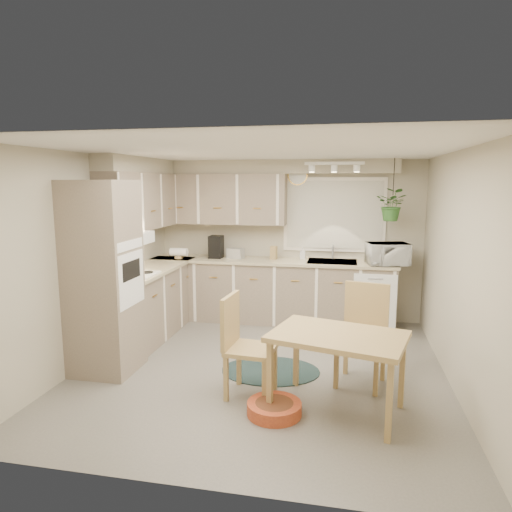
# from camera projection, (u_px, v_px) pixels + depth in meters

# --- Properties ---
(floor) EXTENTS (4.20, 4.20, 0.00)m
(floor) POSITION_uv_depth(u_px,v_px,m) (262.00, 368.00, 5.15)
(floor) COLOR slate
(floor) RESTS_ON ground
(ceiling) EXTENTS (4.20, 4.20, 0.00)m
(ceiling) POSITION_uv_depth(u_px,v_px,m) (262.00, 151.00, 4.76)
(ceiling) COLOR silver
(ceiling) RESTS_ON wall_back
(wall_back) EXTENTS (4.00, 0.04, 2.40)m
(wall_back) POSITION_uv_depth(u_px,v_px,m) (287.00, 240.00, 6.99)
(wall_back) COLOR #AFA791
(wall_back) RESTS_ON floor
(wall_front) EXTENTS (4.00, 0.04, 2.40)m
(wall_front) POSITION_uv_depth(u_px,v_px,m) (201.00, 320.00, 2.92)
(wall_front) COLOR #AFA791
(wall_front) RESTS_ON floor
(wall_left) EXTENTS (0.04, 4.20, 2.40)m
(wall_left) POSITION_uv_depth(u_px,v_px,m) (94.00, 258.00, 5.34)
(wall_left) COLOR #AFA791
(wall_left) RESTS_ON floor
(wall_right) EXTENTS (0.04, 4.20, 2.40)m
(wall_right) POSITION_uv_depth(u_px,v_px,m) (458.00, 271.00, 4.56)
(wall_right) COLOR #AFA791
(wall_right) RESTS_ON floor
(base_cab_left) EXTENTS (0.60, 1.85, 0.90)m
(base_cab_left) POSITION_uv_depth(u_px,v_px,m) (152.00, 302.00, 6.25)
(base_cab_left) COLOR gray
(base_cab_left) RESTS_ON floor
(base_cab_back) EXTENTS (3.60, 0.60, 0.90)m
(base_cab_back) POSITION_uv_depth(u_px,v_px,m) (271.00, 292.00, 6.85)
(base_cab_back) COLOR gray
(base_cab_back) RESTS_ON floor
(counter_left) EXTENTS (0.64, 1.89, 0.04)m
(counter_left) POSITION_uv_depth(u_px,v_px,m) (151.00, 269.00, 6.17)
(counter_left) COLOR tan
(counter_left) RESTS_ON base_cab_left
(counter_back) EXTENTS (3.64, 0.64, 0.04)m
(counter_back) POSITION_uv_depth(u_px,v_px,m) (271.00, 261.00, 6.77)
(counter_back) COLOR tan
(counter_back) RESTS_ON base_cab_back
(oven_stack) EXTENTS (0.65, 0.65, 2.10)m
(oven_stack) POSITION_uv_depth(u_px,v_px,m) (104.00, 278.00, 4.94)
(oven_stack) COLOR gray
(oven_stack) RESTS_ON floor
(wall_oven_face) EXTENTS (0.02, 0.56, 0.58)m
(wall_oven_face) POSITION_uv_depth(u_px,v_px,m) (131.00, 279.00, 4.88)
(wall_oven_face) COLOR white
(wall_oven_face) RESTS_ON oven_stack
(upper_cab_left) EXTENTS (0.35, 2.00, 0.75)m
(upper_cab_left) POSITION_uv_depth(u_px,v_px,m) (143.00, 201.00, 6.18)
(upper_cab_left) COLOR gray
(upper_cab_left) RESTS_ON wall_left
(upper_cab_back) EXTENTS (2.00, 0.35, 0.75)m
(upper_cab_back) POSITION_uv_depth(u_px,v_px,m) (221.00, 199.00, 6.91)
(upper_cab_back) COLOR gray
(upper_cab_back) RESTS_ON wall_back
(soffit_left) EXTENTS (0.30, 2.00, 0.20)m
(soffit_left) POSITION_uv_depth(u_px,v_px,m) (140.00, 165.00, 6.11)
(soffit_left) COLOR #AFA791
(soffit_left) RESTS_ON wall_left
(soffit_back) EXTENTS (3.60, 0.30, 0.20)m
(soffit_back) POSITION_uv_depth(u_px,v_px,m) (273.00, 167.00, 6.70)
(soffit_back) COLOR #AFA791
(soffit_back) RESTS_ON wall_back
(cooktop) EXTENTS (0.52, 0.58, 0.02)m
(cooktop) POSITION_uv_depth(u_px,v_px,m) (132.00, 275.00, 5.61)
(cooktop) COLOR white
(cooktop) RESTS_ON counter_left
(range_hood) EXTENTS (0.40, 0.60, 0.14)m
(range_hood) POSITION_uv_depth(u_px,v_px,m) (129.00, 238.00, 5.54)
(range_hood) COLOR white
(range_hood) RESTS_ON upper_cab_left
(window_blinds) EXTENTS (1.40, 0.02, 1.00)m
(window_blinds) POSITION_uv_depth(u_px,v_px,m) (334.00, 215.00, 6.76)
(window_blinds) COLOR silver
(window_blinds) RESTS_ON wall_back
(window_frame) EXTENTS (1.50, 0.02, 1.10)m
(window_frame) POSITION_uv_depth(u_px,v_px,m) (334.00, 215.00, 6.77)
(window_frame) COLOR white
(window_frame) RESTS_ON wall_back
(sink) EXTENTS (0.70, 0.48, 0.10)m
(sink) POSITION_uv_depth(u_px,v_px,m) (332.00, 264.00, 6.61)
(sink) COLOR #AAACB1
(sink) RESTS_ON counter_back
(dishwasher_front) EXTENTS (0.58, 0.02, 0.83)m
(dishwasher_front) POSITION_uv_depth(u_px,v_px,m) (375.00, 304.00, 6.27)
(dishwasher_front) COLOR white
(dishwasher_front) RESTS_ON base_cab_back
(track_light_bar) EXTENTS (0.80, 0.04, 0.04)m
(track_light_bar) POSITION_uv_depth(u_px,v_px,m) (334.00, 163.00, 6.14)
(track_light_bar) COLOR white
(track_light_bar) RESTS_ON ceiling
(wall_clock) EXTENTS (0.30, 0.03, 0.30)m
(wall_clock) POSITION_uv_depth(u_px,v_px,m) (298.00, 175.00, 6.77)
(wall_clock) COLOR #E8B351
(wall_clock) RESTS_ON wall_back
(dining_table) EXTENTS (1.32, 1.05, 0.73)m
(dining_table) POSITION_uv_depth(u_px,v_px,m) (337.00, 373.00, 4.14)
(dining_table) COLOR tan
(dining_table) RESTS_ON floor
(chair_left) EXTENTS (0.51, 0.51, 1.00)m
(chair_left) POSITION_uv_depth(u_px,v_px,m) (251.00, 346.00, 4.43)
(chair_left) COLOR tan
(chair_left) RESTS_ON floor
(chair_back) EXTENTS (0.59, 0.59, 1.04)m
(chair_back) POSITION_uv_depth(u_px,v_px,m) (361.00, 336.00, 4.66)
(chair_back) COLOR tan
(chair_back) RESTS_ON floor
(braided_rug) EXTENTS (1.17, 0.92, 0.01)m
(braided_rug) POSITION_uv_depth(u_px,v_px,m) (271.00, 371.00, 5.07)
(braided_rug) COLOR black
(braided_rug) RESTS_ON floor
(pet_bed) EXTENTS (0.55, 0.55, 0.11)m
(pet_bed) POSITION_uv_depth(u_px,v_px,m) (274.00, 409.00, 4.11)
(pet_bed) COLOR #C35427
(pet_bed) RESTS_ON floor
(microwave) EXTENTS (0.61, 0.43, 0.37)m
(microwave) POSITION_uv_depth(u_px,v_px,m) (388.00, 252.00, 6.33)
(microwave) COLOR white
(microwave) RESTS_ON counter_back
(soap_bottle) EXTENTS (0.09, 0.18, 0.08)m
(soap_bottle) POSITION_uv_depth(u_px,v_px,m) (303.00, 256.00, 6.83)
(soap_bottle) COLOR white
(soap_bottle) RESTS_ON counter_back
(hanging_plant) EXTENTS (0.55, 0.57, 0.35)m
(hanging_plant) POSITION_uv_depth(u_px,v_px,m) (392.00, 208.00, 6.22)
(hanging_plant) COLOR #2E6026
(hanging_plant) RESTS_ON ceiling
(coffee_maker) EXTENTS (0.19, 0.23, 0.34)m
(coffee_maker) POSITION_uv_depth(u_px,v_px,m) (216.00, 247.00, 6.91)
(coffee_maker) COLOR black
(coffee_maker) RESTS_ON counter_back
(toaster) EXTENTS (0.28, 0.20, 0.15)m
(toaster) POSITION_uv_depth(u_px,v_px,m) (235.00, 253.00, 6.89)
(toaster) COLOR #AAACB1
(toaster) RESTS_ON counter_back
(knife_block) EXTENTS (0.10, 0.10, 0.20)m
(knife_block) POSITION_uv_depth(u_px,v_px,m) (274.00, 253.00, 6.80)
(knife_block) COLOR tan
(knife_block) RESTS_ON counter_back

